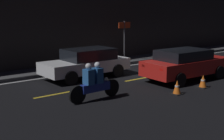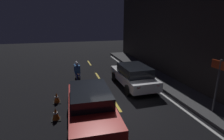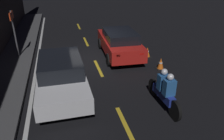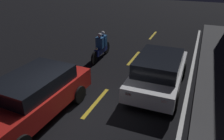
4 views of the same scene
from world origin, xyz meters
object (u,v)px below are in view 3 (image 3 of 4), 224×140
(motorcycle, at_px, (165,91))
(traffic_cone_near, at_px, (161,64))
(taxi_red, at_px, (119,42))
(shop_sign, at_px, (13,25))
(traffic_cone_mid, at_px, (147,52))
(sedan_white, at_px, (61,75))

(motorcycle, height_order, traffic_cone_near, motorcycle)
(taxi_red, distance_m, shop_sign, 5.57)
(motorcycle, distance_m, traffic_cone_near, 3.32)
(traffic_cone_near, relative_size, traffic_cone_mid, 1.01)
(sedan_white, relative_size, shop_sign, 1.78)
(motorcycle, bearing_deg, shop_sign, 40.11)
(traffic_cone_mid, bearing_deg, shop_sign, 78.06)
(motorcycle, height_order, traffic_cone_mid, motorcycle)
(taxi_red, xyz_separation_m, motorcycle, (-5.29, -0.11, -0.11))
(motorcycle, bearing_deg, sedan_white, 58.63)
(sedan_white, xyz_separation_m, traffic_cone_mid, (2.78, -4.69, -0.48))
(sedan_white, height_order, motorcycle, sedan_white)
(sedan_white, relative_size, traffic_cone_mid, 7.72)
(taxi_red, xyz_separation_m, traffic_cone_near, (-2.27, -1.43, -0.50))
(taxi_red, height_order, shop_sign, shop_sign)
(motorcycle, distance_m, traffic_cone_mid, 4.89)
(taxi_red, bearing_deg, motorcycle, -176.55)
(traffic_cone_mid, bearing_deg, taxi_red, 67.38)
(taxi_red, height_order, motorcycle, taxi_red)
(sedan_white, height_order, shop_sign, shop_sign)
(sedan_white, height_order, traffic_cone_mid, sedan_white)
(traffic_cone_mid, distance_m, shop_sign, 7.16)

